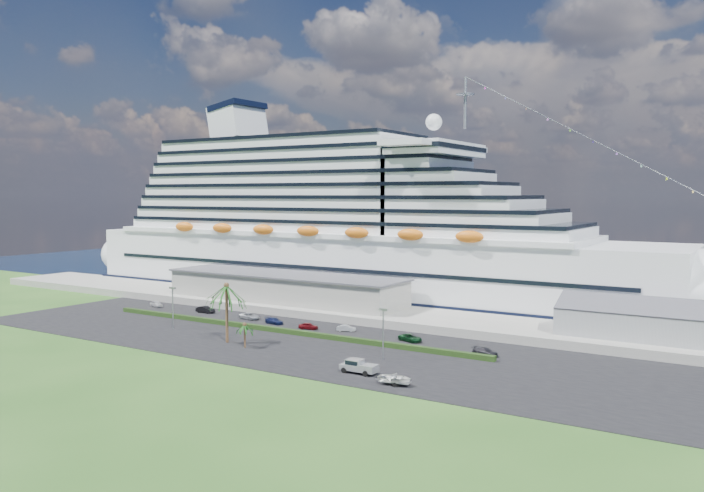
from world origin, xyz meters
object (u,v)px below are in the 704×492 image
Objects in this scene: parked_car_3 at (274,321)px; boat_trailer at (395,378)px; pickup_truck at (358,366)px; cruise_ship at (351,233)px.

boat_trailer is (42.82, -26.66, 0.41)m from parked_car_3.
boat_trailer is at bearing -19.66° from pickup_truck.
cruise_ship is 43.92× the size of parked_car_3.
cruise_ship is at bearing 19.71° from parked_car_3.
cruise_ship reaches higher than parked_car_3.
pickup_truck is (42.76, -65.60, -15.44)m from cruise_ship.
boat_trailer reaches higher than parked_car_3.
parked_car_3 is at bearing 145.75° from pickup_truck.
parked_car_3 is 50.44m from boat_trailer.
boat_trailer is (7.69, -2.75, -0.09)m from pickup_truck.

